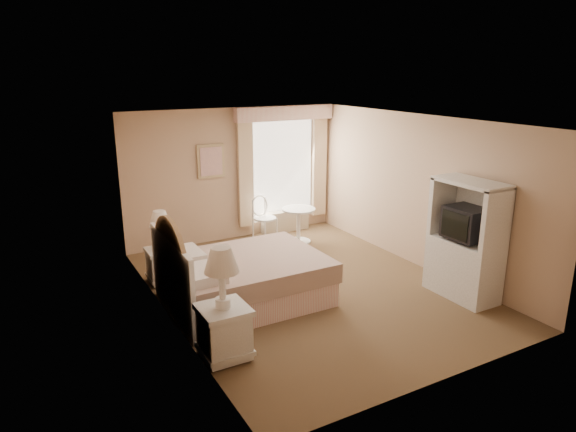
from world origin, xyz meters
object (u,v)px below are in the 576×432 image
nightstand_near (224,318)px  cafe_chair (263,215)px  bed (238,279)px  round_table (298,220)px  armoire (465,249)px  nightstand_far (162,256)px

nightstand_near → cafe_chair: nightstand_near is taller
bed → round_table: bed is taller
round_table → armoire: bearing=-74.8°
armoire → nightstand_near: bearing=178.1°
nightstand_far → armoire: armoire is taller
armoire → round_table: bearing=105.2°
nightstand_far → armoire: 4.49m
bed → cafe_chair: 2.77m
cafe_chair → armoire: 3.93m
bed → cafe_chair: bearing=56.5°
nightstand_near → nightstand_far: size_ratio=1.17×
nightstand_far → bed: bearing=-59.7°
round_table → nightstand_far: bearing=-167.4°
cafe_chair → armoire: bearing=-88.1°
nightstand_near → cafe_chair: bearing=57.6°
bed → nightstand_far: bearing=120.3°
nightstand_far → cafe_chair: nightstand_far is taller
bed → nightstand_near: size_ratio=1.64×
nightstand_near → round_table: nightstand_near is taller
bed → nightstand_far: bed is taller
round_table → cafe_chair: cafe_chair is taller
nightstand_near → nightstand_far: bearing=90.0°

